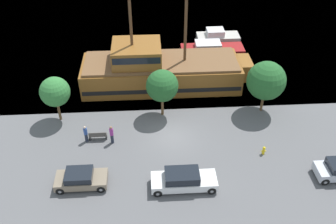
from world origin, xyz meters
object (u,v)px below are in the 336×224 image
Objects in this scene: parked_car_curb_front at (81,179)px; parked_car_curb_mid at (183,180)px; moored_boat_dockside at (217,37)px; pedestrian_walking_far at (112,135)px; moored_boat_outer at (211,49)px; fire_hydrant at (264,150)px; pirate_ship at (159,70)px; pedestrian_walking_near at (86,134)px; bench_promenade_east at (98,136)px.

parked_car_curb_mid reaches higher than parked_car_curb_front.
moored_boat_dockside reaches higher than parked_car_curb_mid.
pedestrian_walking_far is at bearing -123.39° from moored_boat_dockside.
fire_hydrant is (1.66, -17.68, -0.15)m from moored_boat_outer.
pedestrian_walking_far is at bearing -116.49° from pirate_ship.
parked_car_curb_front is 5.03m from pedestrian_walking_near.
pirate_ship reaches higher than parked_car_curb_mid.
pedestrian_walking_near is (-14.49, -18.23, 0.19)m from moored_boat_dockside.
bench_promenade_east is (-5.74, -8.46, -1.35)m from pirate_ship.
fire_hydrant is at bearing -9.76° from pedestrian_walking_far.
pedestrian_walking_near is (-0.98, -0.17, 0.40)m from bench_promenade_east.
moored_boat_dockside is at bearing 58.38° from parked_car_curb_front.
moored_boat_outer is at bearing 48.84° from pedestrian_walking_near.
pedestrian_walking_far is (-12.66, 2.18, 0.51)m from fire_hydrant.
bench_promenade_east is at bearing 81.20° from parked_car_curb_front.
pirate_ship is at bearing 94.66° from parked_car_curb_mid.
moored_boat_outer reaches higher than parked_car_curb_front.
pedestrian_walking_far is (-11.01, -15.50, 0.36)m from moored_boat_outer.
parked_car_curb_front is 7.74m from parked_car_curb_mid.
moored_boat_outer is 1.52× the size of parked_car_curb_mid.
fire_hydrant is (14.74, 2.50, -0.25)m from parked_car_curb_front.
bench_promenade_east is 1.45m from pedestrian_walking_far.
pirate_ship is 14.41m from parked_car_curb_mid.
bench_promenade_east is 0.93× the size of pedestrian_walking_near.
parked_car_curb_front is at bearing -121.62° from moored_boat_dockside.
pirate_ship is at bearing 63.51° from pedestrian_walking_far.
moored_boat_dockside is at bearing 56.61° from pedestrian_walking_far.
parked_car_curb_mid is at bearing -104.44° from moored_boat_outer.
parked_car_curb_front is at bearing -170.35° from fire_hydrant.
moored_boat_dockside is 22.55m from bench_promenade_east.
parked_car_curb_mid is at bearing -85.34° from pirate_ship.
bench_promenade_east is at bearing 158.05° from pedestrian_walking_far.
pirate_ship is at bearing 52.11° from pedestrian_walking_near.
moored_boat_outer is 19.38m from bench_promenade_east.
pirate_ship is at bearing 126.30° from fire_hydrant.
pedestrian_walking_near reaches higher than parked_car_curb_mid.
fire_hydrant is 0.50× the size of bench_promenade_east.
parked_car_curb_mid is at bearing -105.43° from moored_boat_dockside.
parked_car_curb_mid is at bearing -35.84° from pedestrian_walking_near.
pirate_ship is 4.48× the size of parked_car_curb_front.
moored_boat_outer is at bearing 44.96° from pirate_ship.
pirate_ship is 11.38× the size of bench_promenade_east.
bench_promenade_east is at bearing -126.80° from moored_boat_dockside.
moored_boat_outer is 21.54m from parked_car_curb_mid.
pirate_ship is at bearing 55.85° from bench_promenade_east.
pirate_ship is 10.98m from pedestrian_walking_near.
bench_promenade_east is (-13.51, -18.06, -0.21)m from moored_boat_dockside.
moored_boat_dockside is 3.31m from moored_boat_outer.
moored_boat_dockside is at bearing 51.00° from pirate_ship.
parked_car_curb_front reaches higher than bench_promenade_east.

